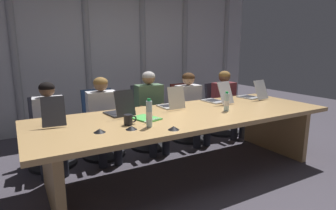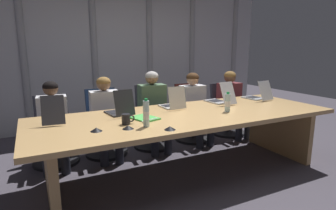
{
  "view_description": "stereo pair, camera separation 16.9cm",
  "coord_description": "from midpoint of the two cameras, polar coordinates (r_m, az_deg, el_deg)",
  "views": [
    {
      "loc": [
        -1.78,
        -2.66,
        1.52
      ],
      "look_at": [
        -0.2,
        0.12,
        0.85
      ],
      "focal_mm": 29.58,
      "sensor_mm": 36.0,
      "label": 1
    },
    {
      "loc": [
        -1.63,
        -2.74,
        1.52
      ],
      "look_at": [
        -0.2,
        0.12,
        0.85
      ],
      "focal_mm": 29.58,
      "sensor_mm": 36.0,
      "label": 2
    }
  ],
  "objects": [
    {
      "name": "ground_plane",
      "position": [
        3.53,
        5.3,
        -13.67
      ],
      "size": [
        12.98,
        12.98,
        0.0
      ],
      "primitive_type": "plane",
      "color": "#47424C"
    },
    {
      "name": "conference_table",
      "position": [
        3.32,
        5.5,
        -4.32
      ],
      "size": [
        3.57,
        1.25,
        0.75
      ],
      "color": "tan",
      "rests_on": "ground_plane"
    },
    {
      "name": "curtain_backdrop",
      "position": [
        5.56,
        -8.89,
        11.08
      ],
      "size": [
        6.49,
        0.17,
        2.92
      ],
      "color": "#B2B2B7",
      "rests_on": "ground_plane"
    },
    {
      "name": "laptop_left_end",
      "position": [
        3.11,
        -21.01,
        -2.19
      ],
      "size": [
        0.26,
        0.46,
        0.3
      ],
      "rotation": [
        0.0,
        0.0,
        1.48
      ],
      "color": "#2D2D33",
      "rests_on": "conference_table"
    },
    {
      "name": "laptop_left_mid",
      "position": [
        3.23,
        -8.43,
        -0.98
      ],
      "size": [
        0.28,
        0.41,
        0.31
      ],
      "rotation": [
        0.0,
        0.0,
        1.71
      ],
      "color": "#2D2D33",
      "rests_on": "conference_table"
    },
    {
      "name": "laptop_center",
      "position": [
        3.55,
        2.29,
        0.26
      ],
      "size": [
        0.24,
        0.37,
        0.29
      ],
      "rotation": [
        0.0,
        0.0,
        1.58
      ],
      "color": "beige",
      "rests_on": "conference_table"
    },
    {
      "name": "laptop_right_mid",
      "position": [
        3.95,
        11.92,
        1.24
      ],
      "size": [
        0.25,
        0.47,
        0.31
      ],
      "rotation": [
        0.0,
        0.0,
        1.65
      ],
      "color": "#BCBCC1",
      "rests_on": "conference_table"
    },
    {
      "name": "laptop_right_end",
      "position": [
        4.4,
        19.0,
        1.85
      ],
      "size": [
        0.28,
        0.44,
        0.29
      ],
      "rotation": [
        0.0,
        0.0,
        1.68
      ],
      "color": "#A8ADB7",
      "rests_on": "conference_table"
    },
    {
      "name": "office_chair_left_end",
      "position": [
        3.98,
        -21.22,
        -6.38
      ],
      "size": [
        0.6,
        0.6,
        0.89
      ],
      "rotation": [
        0.0,
        0.0,
        -1.56
      ],
      "color": "#2D2D38",
      "rests_on": "ground_plane"
    },
    {
      "name": "office_chair_left_mid",
      "position": [
        4.09,
        -11.71,
        -5.16
      ],
      "size": [
        0.6,
        0.6,
        0.93
      ],
      "rotation": [
        0.0,
        0.0,
        -1.56
      ],
      "color": "navy",
      "rests_on": "ground_plane"
    },
    {
      "name": "office_chair_center",
      "position": [
        4.32,
        -2.19,
        -3.94
      ],
      "size": [
        0.6,
        0.6,
        0.94
      ],
      "rotation": [
        0.0,
        0.0,
        -1.7
      ],
      "color": "#2D2D38",
      "rests_on": "ground_plane"
    },
    {
      "name": "office_chair_right_mid",
      "position": [
        4.66,
        5.92,
        -2.92
      ],
      "size": [
        0.6,
        0.6,
        0.92
      ],
      "rotation": [
        0.0,
        0.0,
        -1.6
      ],
      "color": "#511E19",
      "rests_on": "ground_plane"
    },
    {
      "name": "office_chair_right_end",
      "position": [
        5.07,
        12.86,
        -2.04
      ],
      "size": [
        0.6,
        0.6,
        0.89
      ],
      "rotation": [
        0.0,
        0.0,
        -1.42
      ],
      "color": "#2D2D38",
      "rests_on": "ground_plane"
    },
    {
      "name": "person_left_end",
      "position": [
        3.75,
        -21.42,
        -2.91
      ],
      "size": [
        0.4,
        0.56,
        1.1
      ],
      "rotation": [
        0.0,
        0.0,
        -1.64
      ],
      "color": "silver",
      "rests_on": "ground_plane"
    },
    {
      "name": "person_left_mid",
      "position": [
        3.86,
        -11.44,
        -1.64
      ],
      "size": [
        0.43,
        0.56,
        1.12
      ],
      "rotation": [
        0.0,
        0.0,
        -1.64
      ],
      "color": "silver",
      "rests_on": "ground_plane"
    },
    {
      "name": "person_center",
      "position": [
        4.1,
        -1.73,
        -0.26
      ],
      "size": [
        0.42,
        0.56,
        1.17
      ],
      "rotation": [
        0.0,
        0.0,
        -1.63
      ],
      "color": "#4C6B4C",
      "rests_on": "ground_plane"
    },
    {
      "name": "person_right_mid",
      "position": [
        4.44,
        6.69,
        0.33
      ],
      "size": [
        0.42,
        0.56,
        1.12
      ],
      "rotation": [
        0.0,
        0.0,
        -1.54
      ],
      "color": "silver",
      "rests_on": "ground_plane"
    },
    {
      "name": "person_right_end",
      "position": [
        4.89,
        14.08,
        1.08
      ],
      "size": [
        0.43,
        0.56,
        1.12
      ],
      "rotation": [
        0.0,
        0.0,
        -1.52
      ],
      "color": "brown",
      "rests_on": "ground_plane"
    },
    {
      "name": "water_bottle_primary",
      "position": [
        2.7,
        -2.74,
        -1.84
      ],
      "size": [
        0.06,
        0.06,
        0.28
      ],
      "color": "silver",
      "rests_on": "conference_table"
    },
    {
      "name": "water_bottle_secondary",
      "position": [
        3.44,
        13.57,
        0.44
      ],
      "size": [
        0.07,
        0.07,
        0.24
      ],
      "color": "silver",
      "rests_on": "conference_table"
    },
    {
      "name": "coffee_mug_near",
      "position": [
        2.83,
        -6.89,
        -2.91
      ],
      "size": [
        0.14,
        0.09,
        0.11
      ],
      "color": "black",
      "rests_on": "conference_table"
    },
    {
      "name": "conference_mic_left_side",
      "position": [
        2.63,
        2.23,
        -4.78
      ],
      "size": [
        0.11,
        0.11,
        0.03
      ],
      "primitive_type": "cone",
      "color": "black",
      "rests_on": "conference_table"
    },
    {
      "name": "conference_mic_middle",
      "position": [
        2.64,
        -12.81,
        -4.96
      ],
      "size": [
        0.11,
        0.11,
        0.03
      ],
      "primitive_type": "cone",
      "color": "black",
      "rests_on": "conference_table"
    },
    {
      "name": "conference_mic_right_side",
      "position": [
        2.67,
        -6.45,
        -4.57
      ],
      "size": [
        0.11,
        0.11,
        0.03
      ],
      "primitive_type": "cone",
      "color": "black",
      "rests_on": "conference_table"
    },
    {
      "name": "spiral_notepad",
      "position": [
        3.03,
        -3.26,
        -2.72
      ],
      "size": [
        0.3,
        0.36,
        0.03
      ],
      "rotation": [
        0.0,
        0.0,
        0.31
      ],
      "color": "#4CB74C",
      "rests_on": "conference_table"
    }
  ]
}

